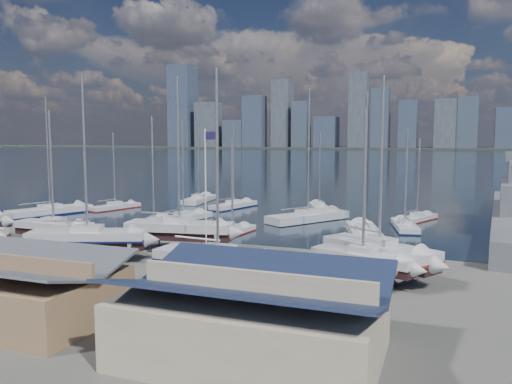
% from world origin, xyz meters
% --- Properties ---
extents(ground, '(1400.00, 1400.00, 0.00)m').
position_xyz_m(ground, '(0.00, -10.00, 0.00)').
color(ground, '#605E59').
rests_on(ground, ground).
extents(water, '(1400.00, 600.00, 0.40)m').
position_xyz_m(water, '(0.00, 300.00, -0.15)').
color(water, '#1B2F3F').
rests_on(water, ground).
extents(far_shore, '(1400.00, 80.00, 2.20)m').
position_xyz_m(far_shore, '(0.00, 560.00, 1.10)').
color(far_shore, '#2D332D').
rests_on(far_shore, ground).
extents(skyline, '(639.14, 43.80, 107.69)m').
position_xyz_m(skyline, '(-7.83, 553.76, 39.09)').
color(skyline, '#475166').
rests_on(skyline, far_shore).
extents(shed_grey, '(12.60, 8.40, 4.17)m').
position_xyz_m(shed_grey, '(0.00, -26.00, 2.15)').
color(shed_grey, '#8C6B4C').
rests_on(shed_grey, ground).
extents(shed_blue, '(13.65, 9.45, 4.71)m').
position_xyz_m(shed_blue, '(16.00, -26.00, 2.42)').
color(shed_blue, '#BFB293').
rests_on(shed_blue, ground).
extents(sailboat_cradle_2, '(8.78, 2.51, 14.43)m').
position_xyz_m(sailboat_cradle_2, '(-13.84, -7.87, 2.00)').
color(sailboat_cradle_2, '#2D2D33').
rests_on(sailboat_cradle_2, ground).
extents(sailboat_cradle_3, '(11.15, 6.81, 17.34)m').
position_xyz_m(sailboat_cradle_3, '(-5.81, -12.26, 2.14)').
color(sailboat_cradle_3, '#2D2D33').
rests_on(sailboat_cradle_3, ground).
extents(sailboat_cradle_4, '(11.25, 4.85, 17.65)m').
position_xyz_m(sailboat_cradle_4, '(-0.10, -5.13, 2.16)').
color(sailboat_cradle_4, '#2D2D33').
rests_on(sailboat_cradle_4, ground).
extents(sailboat_cradle_5, '(10.50, 3.74, 16.59)m').
position_xyz_m(sailboat_cradle_5, '(9.15, -15.69, 2.10)').
color(sailboat_cradle_5, '#2D2D33').
rests_on(sailboat_cradle_5, ground).
extents(sailboat_cradle_6, '(10.22, 7.72, 16.47)m').
position_xyz_m(sailboat_cradle_6, '(20.27, -8.03, 2.09)').
color(sailboat_cradle_6, '#2D2D33').
rests_on(sailboat_cradle_6, ground).
extents(sailboat_cradle_7, '(8.62, 5.09, 13.78)m').
position_xyz_m(sailboat_cradle_7, '(19.32, -10.56, 1.96)').
color(sailboat_cradle_7, '#2D2D33').
rests_on(sailboat_cradle_7, ground).
extents(sailboat_moored_0, '(7.68, 12.80, 18.51)m').
position_xyz_m(sailboat_moored_0, '(-30.49, 9.39, 0.31)').
color(sailboat_moored_0, black).
rests_on(sailboat_moored_0, water).
extents(sailboat_moored_1, '(4.89, 9.06, 13.05)m').
position_xyz_m(sailboat_moored_1, '(-24.90, 17.74, 0.31)').
color(sailboat_moored_1, black).
rests_on(sailboat_moored_1, water).
extents(sailboat_moored_2, '(4.20, 10.91, 16.07)m').
position_xyz_m(sailboat_moored_2, '(-16.27, 30.66, 0.32)').
color(sailboat_moored_2, black).
rests_on(sailboat_moored_2, water).
extents(sailboat_moored_3, '(5.23, 10.39, 14.96)m').
position_xyz_m(sailboat_moored_3, '(-9.58, 5.07, 0.31)').
color(sailboat_moored_3, black).
rests_on(sailboat_moored_3, water).
extents(sailboat_moored_4, '(4.68, 9.99, 14.55)m').
position_xyz_m(sailboat_moored_4, '(-8.73, 11.34, 0.32)').
color(sailboat_moored_4, black).
rests_on(sailboat_moored_4, water).
extents(sailboat_moored_5, '(5.16, 10.20, 14.69)m').
position_xyz_m(sailboat_moored_5, '(-7.33, 25.81, 0.31)').
color(sailboat_moored_5, black).
rests_on(sailboat_moored_5, water).
extents(sailboat_moored_6, '(3.21, 8.29, 12.07)m').
position_xyz_m(sailboat_moored_6, '(1.70, 4.33, 0.31)').
color(sailboat_moored_6, black).
rests_on(sailboat_moored_6, water).
extents(sailboat_moored_7, '(9.93, 12.55, 19.15)m').
position_xyz_m(sailboat_moored_7, '(7.63, 17.09, 0.33)').
color(sailboat_moored_7, black).
rests_on(sailboat_moored_7, water).
extents(sailboat_moored_8, '(5.66, 9.04, 13.12)m').
position_xyz_m(sailboat_moored_8, '(6.38, 29.03, 0.31)').
color(sailboat_moored_8, black).
rests_on(sailboat_moored_8, water).
extents(sailboat_moored_9, '(6.26, 12.07, 17.55)m').
position_xyz_m(sailboat_moored_9, '(16.72, 8.08, 0.32)').
color(sailboat_moored_9, black).
rests_on(sailboat_moored_9, water).
extents(sailboat_moored_10, '(4.35, 9.30, 13.41)m').
position_xyz_m(sailboat_moored_10, '(20.68, 15.51, 0.31)').
color(sailboat_moored_10, black).
rests_on(sailboat_moored_10, water).
extents(sailboat_moored_11, '(5.38, 8.28, 12.06)m').
position_xyz_m(sailboat_moored_11, '(21.83, 22.80, 0.31)').
color(sailboat_moored_11, black).
rests_on(sailboat_moored_11, water).
extents(car_b, '(5.02, 2.76, 1.57)m').
position_xyz_m(car_b, '(-2.19, -21.64, 0.78)').
color(car_b, gray).
rests_on(car_b, ground).
extents(car_c, '(3.85, 6.06, 1.56)m').
position_xyz_m(car_c, '(1.62, -21.93, 0.78)').
color(car_c, gray).
rests_on(car_c, ground).
extents(car_d, '(2.45, 4.94, 1.38)m').
position_xyz_m(car_d, '(2.68, -21.98, 0.69)').
color(car_d, gray).
rests_on(car_d, ground).
extents(flagpole, '(1.09, 0.12, 12.32)m').
position_xyz_m(flagpole, '(4.83, -8.79, 7.11)').
color(flagpole, white).
rests_on(flagpole, ground).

